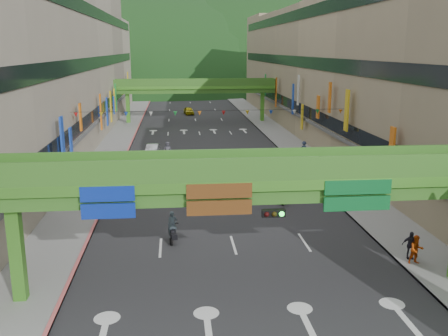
{
  "coord_description": "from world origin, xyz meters",
  "views": [
    {
      "loc": [
        -3.42,
        -16.76,
        11.9
      ],
      "look_at": [
        0.0,
        18.0,
        3.5
      ],
      "focal_mm": 40.0,
      "sensor_mm": 36.0,
      "label": 1
    }
  ],
  "objects_px": {
    "overpass_near": "(270,195)",
    "scooter_rider_mid": "(282,191)",
    "scooter_rider_near": "(173,228)",
    "pedestrian_red": "(416,252)",
    "car_silver": "(152,150)",
    "car_yellow": "(189,111)"
  },
  "relations": [
    {
      "from": "car_silver",
      "to": "car_yellow",
      "type": "relative_size",
      "value": 0.96
    },
    {
      "from": "scooter_rider_near",
      "to": "car_silver",
      "type": "distance_m",
      "value": 26.67
    },
    {
      "from": "scooter_rider_near",
      "to": "car_silver",
      "type": "height_order",
      "value": "scooter_rider_near"
    },
    {
      "from": "scooter_rider_near",
      "to": "car_silver",
      "type": "bearing_deg",
      "value": 95.06
    },
    {
      "from": "car_yellow",
      "to": "pedestrian_red",
      "type": "height_order",
      "value": "pedestrian_red"
    },
    {
      "from": "overpass_near",
      "to": "scooter_rider_mid",
      "type": "bearing_deg",
      "value": 75.49
    },
    {
      "from": "scooter_rider_mid",
      "to": "pedestrian_red",
      "type": "bearing_deg",
      "value": -67.54
    },
    {
      "from": "car_yellow",
      "to": "scooter_rider_near",
      "type": "bearing_deg",
      "value": -99.47
    },
    {
      "from": "scooter_rider_near",
      "to": "car_yellow",
      "type": "relative_size",
      "value": 0.51
    },
    {
      "from": "overpass_near",
      "to": "car_silver",
      "type": "distance_m",
      "value": 35.09
    },
    {
      "from": "scooter_rider_near",
      "to": "car_silver",
      "type": "relative_size",
      "value": 0.53
    },
    {
      "from": "pedestrian_red",
      "to": "overpass_near",
      "type": "bearing_deg",
      "value": -163.94
    },
    {
      "from": "overpass_near",
      "to": "scooter_rider_mid",
      "type": "xyz_separation_m",
      "value": [
        3.83,
        14.8,
        -4.24
      ]
    },
    {
      "from": "scooter_rider_mid",
      "to": "car_yellow",
      "type": "height_order",
      "value": "scooter_rider_mid"
    },
    {
      "from": "overpass_near",
      "to": "pedestrian_red",
      "type": "height_order",
      "value": "overpass_near"
    },
    {
      "from": "scooter_rider_near",
      "to": "pedestrian_red",
      "type": "distance_m",
      "value": 14.4
    },
    {
      "from": "scooter_rider_mid",
      "to": "pedestrian_red",
      "type": "height_order",
      "value": "scooter_rider_mid"
    },
    {
      "from": "scooter_rider_near",
      "to": "scooter_rider_mid",
      "type": "height_order",
      "value": "scooter_rider_near"
    },
    {
      "from": "overpass_near",
      "to": "car_silver",
      "type": "bearing_deg",
      "value": 101.65
    },
    {
      "from": "scooter_rider_mid",
      "to": "car_silver",
      "type": "relative_size",
      "value": 0.5
    },
    {
      "from": "car_silver",
      "to": "overpass_near",
      "type": "bearing_deg",
      "value": -72.5
    },
    {
      "from": "scooter_rider_near",
      "to": "car_yellow",
      "type": "distance_m",
      "value": 62.35
    }
  ]
}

